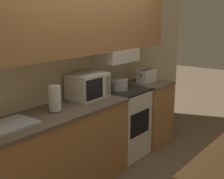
# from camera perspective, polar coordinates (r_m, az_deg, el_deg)

# --- Properties ---
(ground_plane) EXTENTS (16.00, 16.00, 0.00)m
(ground_plane) POSITION_cam_1_polar(r_m,az_deg,el_deg) (4.03, -6.66, -13.65)
(ground_plane) COLOR brown
(wall_back) EXTENTS (5.36, 0.38, 2.55)m
(wall_back) POSITION_cam_1_polar(r_m,az_deg,el_deg) (3.57, -6.39, 8.08)
(wall_back) COLOR beige
(wall_back) RESTS_ON ground_plane
(lower_counter_main) EXTENTS (1.81, 0.59, 0.90)m
(lower_counter_main) POSITION_cam_1_polar(r_m,az_deg,el_deg) (3.29, -10.50, -11.65)
(lower_counter_main) COLOR #B27A47
(lower_counter_main) RESTS_ON ground_plane
(lower_counter_right_stub) EXTENTS (0.56, 0.59, 0.90)m
(lower_counter_right_stub) POSITION_cam_1_polar(r_m,az_deg,el_deg) (4.59, 6.46, -4.12)
(lower_counter_right_stub) COLOR #B27A47
(lower_counter_right_stub) RESTS_ON ground_plane
(stove_range) EXTENTS (0.60, 0.54, 0.90)m
(stove_range) POSITION_cam_1_polar(r_m,az_deg,el_deg) (4.13, 1.97, -6.06)
(stove_range) COLOR white
(stove_range) RESTS_ON ground_plane
(cooking_pot) EXTENTS (0.31, 0.23, 0.14)m
(cooking_pot) POSITION_cam_1_polar(r_m,az_deg,el_deg) (3.97, 1.33, 0.98)
(cooking_pot) COLOR #B7BABF
(cooking_pot) RESTS_ON stove_range
(microwave) EXTENTS (0.44, 0.33, 0.29)m
(microwave) POSITION_cam_1_polar(r_m,az_deg,el_deg) (3.57, -4.41, 0.68)
(microwave) COLOR white
(microwave) RESTS_ON lower_counter_main
(toaster) EXTENTS (0.30, 0.17, 0.18)m
(toaster) POSITION_cam_1_polar(r_m,az_deg,el_deg) (4.46, 6.36, 2.55)
(toaster) COLOR white
(toaster) RESTS_ON lower_counter_right_stub
(sink_basin) EXTENTS (0.53, 0.34, 0.28)m
(sink_basin) POSITION_cam_1_polar(r_m,az_deg,el_deg) (2.82, -19.03, -6.29)
(sink_basin) COLOR #B7BABF
(sink_basin) RESTS_ON lower_counter_main
(paper_towel_roll) EXTENTS (0.14, 0.14, 0.26)m
(paper_towel_roll) POSITION_cam_1_polar(r_m,az_deg,el_deg) (3.13, -10.43, -1.66)
(paper_towel_roll) COLOR black
(paper_towel_roll) RESTS_ON lower_counter_main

